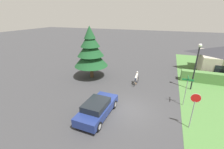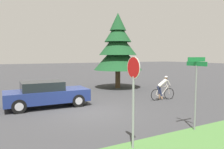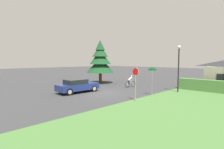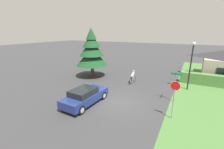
% 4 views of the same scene
% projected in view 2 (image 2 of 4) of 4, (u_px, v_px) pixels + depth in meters
% --- Properties ---
extents(ground_plane, '(140.00, 140.00, 0.00)m').
position_uv_depth(ground_plane, '(91.00, 112.00, 10.80)').
color(ground_plane, '#38383A').
extents(sedan_left_lane, '(1.97, 4.43, 1.40)m').
position_uv_depth(sedan_left_lane, '(46.00, 94.00, 11.84)').
color(sedan_left_lane, navy).
rests_on(sedan_left_lane, ground).
extents(cyclist, '(0.44, 1.72, 1.52)m').
position_uv_depth(cyclist, '(163.00, 88.00, 13.72)').
color(cyclist, black).
rests_on(cyclist, ground).
extents(stop_sign, '(0.65, 0.07, 2.76)m').
position_uv_depth(stop_sign, '(133.00, 85.00, 6.40)').
color(stop_sign, gray).
rests_on(stop_sign, ground).
extents(street_name_sign, '(0.90, 0.90, 2.73)m').
position_uv_depth(street_name_sign, '(196.00, 80.00, 8.04)').
color(street_name_sign, gray).
rests_on(street_name_sign, ground).
extents(conifer_tall_near, '(4.12, 4.12, 6.39)m').
position_uv_depth(conifer_tall_near, '(118.00, 48.00, 18.63)').
color(conifer_tall_near, '#4C3823').
rests_on(conifer_tall_near, ground).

